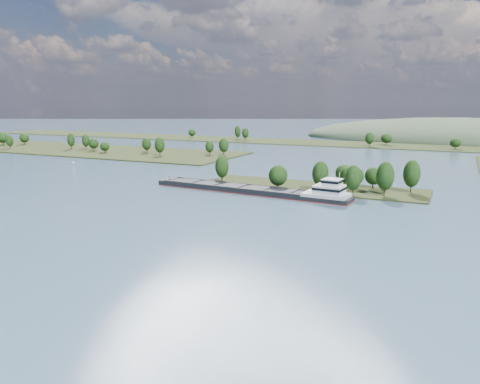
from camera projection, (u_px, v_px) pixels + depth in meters
The scene contains 7 objects.
ground at pixel (260, 218), 156.69m from camera, with size 1800.00×1800.00×0.00m, color #3E576C.
tree_island at pixel (327, 180), 205.17m from camera, with size 100.00×32.84×15.33m.
left_bank at pixel (65, 148), 376.22m from camera, with size 300.00×80.00×14.53m.
back_shoreline at pixel (396, 145), 401.36m from camera, with size 900.00×60.00×15.48m.
hill_west at pixel (461, 140), 469.42m from camera, with size 320.00×160.00×44.00m, color #364831.
cargo_barge at pixel (262, 190), 196.88m from camera, with size 90.60×18.47×12.17m.
motorboat at pixel (73, 163), 286.16m from camera, with size 1.96×5.21×2.01m, color white.
Camera 1 is at (58.46, -20.59, 38.58)m, focal length 35.00 mm.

